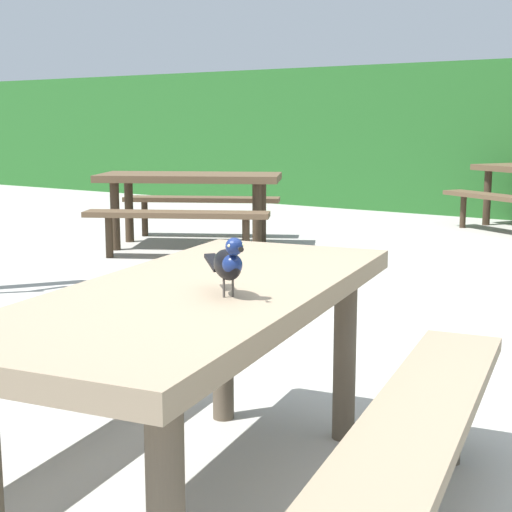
# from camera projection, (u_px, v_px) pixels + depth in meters

# --- Properties ---
(ground_plane) EXTENTS (60.00, 60.00, 0.00)m
(ground_plane) POSITION_uv_depth(u_px,v_px,m) (321.00, 493.00, 2.62)
(ground_plane) COLOR #A3A099
(picnic_table_foreground) EXTENTS (1.97, 2.00, 0.74)m
(picnic_table_foreground) POSITION_uv_depth(u_px,v_px,m) (202.00, 342.00, 2.46)
(picnic_table_foreground) COLOR #84725B
(picnic_table_foreground) RESTS_ON ground
(bird_grackle) EXTENTS (0.25, 0.18, 0.18)m
(bird_grackle) POSITION_uv_depth(u_px,v_px,m) (229.00, 263.00, 2.25)
(bird_grackle) COLOR black
(bird_grackle) RESTS_ON picnic_table_foreground
(picnic_table_mid_left) EXTENTS (2.31, 2.29, 0.74)m
(picnic_table_mid_left) POSITION_uv_depth(u_px,v_px,m) (190.00, 192.00, 7.73)
(picnic_table_mid_left) COLOR brown
(picnic_table_mid_left) RESTS_ON ground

